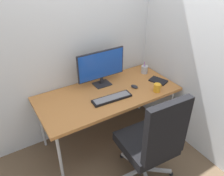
% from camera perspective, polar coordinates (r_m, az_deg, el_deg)
% --- Properties ---
extents(ground_plane, '(8.00, 8.00, 0.00)m').
position_cam_1_polar(ground_plane, '(3.16, -0.91, -12.26)').
color(ground_plane, brown).
extents(wall_back, '(3.11, 0.04, 2.80)m').
position_cam_1_polar(wall_back, '(2.75, -5.78, 14.89)').
color(wall_back, silver).
rests_on(wall_back, ground_plane).
extents(wall_side_right, '(0.04, 2.22, 2.80)m').
position_cam_1_polar(wall_side_right, '(2.78, 17.11, 13.84)').
color(wall_side_right, silver).
rests_on(wall_side_right, ground_plane).
extents(desk, '(1.67, 0.78, 0.73)m').
position_cam_1_polar(desk, '(2.72, -1.03, -1.84)').
color(desk, '#B27038').
rests_on(desk, ground_plane).
extents(office_chair, '(0.63, 0.65, 1.14)m').
position_cam_1_polar(office_chair, '(2.32, 10.10, -12.84)').
color(office_chair, black).
rests_on(office_chair, ground_plane).
extents(monitor, '(0.62, 0.16, 0.44)m').
position_cam_1_polar(monitor, '(2.75, -2.71, 5.47)').
color(monitor, black).
rests_on(monitor, desk).
extents(keyboard, '(0.47, 0.15, 0.03)m').
position_cam_1_polar(keyboard, '(2.58, -0.01, -2.58)').
color(keyboard, black).
rests_on(keyboard, desk).
extents(mouse, '(0.08, 0.11, 0.03)m').
position_cam_1_polar(mouse, '(2.80, 5.64, 0.36)').
color(mouse, black).
rests_on(mouse, desk).
extents(pen_holder, '(0.09, 0.09, 0.18)m').
position_cam_1_polar(pen_holder, '(3.13, 8.11, 4.64)').
color(pen_holder, '#B2B5BA').
rests_on(pen_holder, desk).
extents(notebook, '(0.20, 0.25, 0.02)m').
position_cam_1_polar(notebook, '(2.98, 11.48, 1.79)').
color(notebook, black).
rests_on(notebook, desk).
extents(coffee_mug, '(0.12, 0.08, 0.10)m').
position_cam_1_polar(coffee_mug, '(2.75, 11.19, 0.08)').
color(coffee_mug, orange).
rests_on(coffee_mug, desk).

